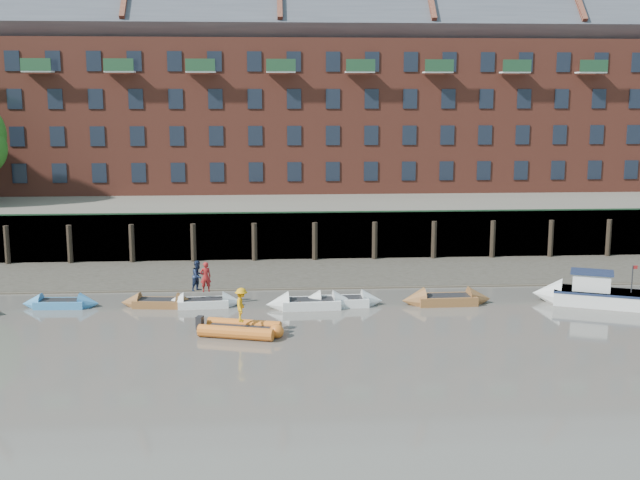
{
  "coord_description": "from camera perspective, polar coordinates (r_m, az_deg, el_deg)",
  "views": [
    {
      "loc": [
        -1.03,
        -30.43,
        10.94
      ],
      "look_at": [
        1.71,
        12.0,
        3.2
      ],
      "focal_mm": 45.0,
      "sensor_mm": 36.0,
      "label": 1
    }
  ],
  "objects": [
    {
      "name": "ground",
      "position": [
        32.35,
        -1.68,
        -9.45
      ],
      "size": [
        220.0,
        220.0,
        0.0
      ],
      "primitive_type": "plane",
      "color": "#5C564F",
      "rests_on": "ground"
    },
    {
      "name": "rowboat_5",
      "position": [
        42.23,
        1.51,
        -4.38
      ],
      "size": [
        4.41,
        1.33,
        1.27
      ],
      "rotation": [
        0.0,
        0.0,
        0.01
      ],
      "color": "silver",
      "rests_on": "ground"
    },
    {
      "name": "rowboat_4",
      "position": [
        41.75,
        -0.65,
        -4.53
      ],
      "size": [
        4.71,
        1.54,
        1.35
      ],
      "rotation": [
        0.0,
        0.0,
        0.04
      ],
      "color": "silver",
      "rests_on": "ground"
    },
    {
      "name": "person_rib_crew",
      "position": [
        37.07,
        -5.61,
        -4.61
      ],
      "size": [
        0.64,
        1.05,
        1.59
      ],
      "primitive_type": "imported",
      "rotation": [
        0.0,
        0.0,
        1.53
      ],
      "color": "orange",
      "rests_on": "rib_tender"
    },
    {
      "name": "river_wall",
      "position": [
        53.64,
        -2.54,
        0.27
      ],
      "size": [
        110.0,
        1.23,
        3.3
      ],
      "color": "#2D2A26",
      "rests_on": "ground"
    },
    {
      "name": "bank_terrace",
      "position": [
        67.09,
        -2.78,
        2.3
      ],
      "size": [
        110.0,
        28.0,
        3.2
      ],
      "primitive_type": "cube",
      "color": "#5E594D",
      "rests_on": "ground"
    },
    {
      "name": "rowboat_2",
      "position": [
        42.84,
        -11.41,
        -4.4
      ],
      "size": [
        4.07,
        1.59,
        1.15
      ],
      "rotation": [
        0.0,
        0.0,
        -0.11
      ],
      "color": "brown",
      "rests_on": "ground"
    },
    {
      "name": "motor_launch",
      "position": [
        44.67,
        17.99,
        -3.6
      ],
      "size": [
        5.82,
        3.8,
        2.29
      ],
      "rotation": [
        0.0,
        0.0,
        2.75
      ],
      "color": "silver",
      "rests_on": "ground"
    },
    {
      "name": "person_rower_b",
      "position": [
        42.43,
        -8.67,
        -2.53
      ],
      "size": [
        0.96,
        0.99,
        1.61
      ],
      "primitive_type": "imported",
      "rotation": [
        0.0,
        0.0,
        0.91
      ],
      "color": "#19233F",
      "rests_on": "rowboat_3"
    },
    {
      "name": "person_rower_a",
      "position": [
        42.16,
        -8.14,
        -2.61
      ],
      "size": [
        0.66,
        0.53,
        1.59
      ],
      "primitive_type": "imported",
      "rotation": [
        0.0,
        0.0,
        3.43
      ],
      "color": "maroon",
      "rests_on": "rowboat_3"
    },
    {
      "name": "rowboat_6",
      "position": [
        43.01,
        8.98,
        -4.21
      ],
      "size": [
        4.82,
        1.53,
        1.39
      ],
      "rotation": [
        0.0,
        0.0,
        0.03
      ],
      "color": "brown",
      "rests_on": "ground"
    },
    {
      "name": "apartment_terrace",
      "position": [
        67.46,
        -2.88,
        11.91
      ],
      "size": [
        80.6,
        15.56,
        20.98
      ],
      "color": "brown",
      "rests_on": "bank_terrace"
    },
    {
      "name": "rib_tender",
      "position": [
        37.3,
        -5.48,
        -6.32
      ],
      "size": [
        3.97,
        2.74,
        0.67
      ],
      "rotation": [
        0.0,
        0.0,
        -0.29
      ],
      "color": "orange",
      "rests_on": "ground"
    },
    {
      "name": "rowboat_3",
      "position": [
        42.46,
        -8.3,
        -4.43
      ],
      "size": [
        4.12,
        1.49,
        1.17
      ],
      "rotation": [
        0.0,
        0.0,
        0.08
      ],
      "color": "silver",
      "rests_on": "ground"
    },
    {
      "name": "mud_band",
      "position": [
        46.35,
        -2.32,
        -3.34
      ],
      "size": [
        110.0,
        1.6,
        0.1
      ],
      "primitive_type": "cube",
      "color": "#4C4336",
      "rests_on": "ground"
    },
    {
      "name": "rowboat_1",
      "position": [
        44.01,
        -17.96,
        -4.32
      ],
      "size": [
        4.02,
        1.33,
        1.15
      ],
      "rotation": [
        0.0,
        0.0,
        -0.05
      ],
      "color": "teal",
      "rests_on": "ground"
    },
    {
      "name": "foreshore",
      "position": [
        49.66,
        -2.42,
        -2.42
      ],
      "size": [
        110.0,
        8.0,
        0.5
      ],
      "primitive_type": "cube",
      "color": "#3D382F",
      "rests_on": "ground"
    }
  ]
}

